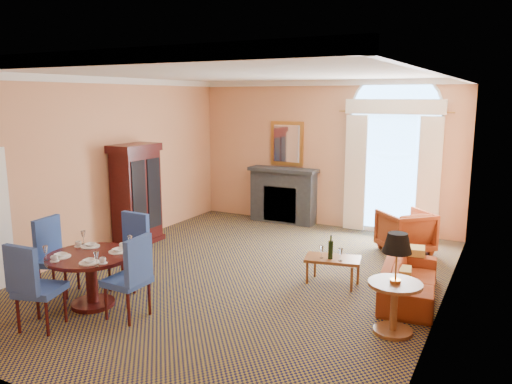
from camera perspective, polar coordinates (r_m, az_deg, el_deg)
The scene contains 12 objects.
ground at distance 8.15m, azimuth -1.66°, elevation -9.60°, with size 7.50×7.50×0.00m, color #121339.
room_envelope at distance 8.24m, azimuth 0.39°, elevation 8.50°, with size 6.04×7.52×3.45m.
armoire at distance 9.96m, azimuth -13.50°, elevation -0.47°, with size 0.56×1.00×1.96m.
dining_table at distance 7.25m, azimuth -18.36°, elevation -8.20°, with size 1.17×1.17×0.94m.
dining_chair_north at distance 7.82m, azimuth -14.06°, elevation -5.91°, with size 0.61×0.61×1.12m.
dining_chair_south at distance 6.73m, azimuth -24.26°, elevation -9.35°, with size 0.62×0.62×1.12m.
dining_chair_east at distance 6.65m, azimuth -13.94°, elevation -8.91°, with size 0.53×0.52×1.12m.
dining_chair_west at distance 7.91m, azimuth -22.19°, elevation -6.22°, with size 0.65×0.65×1.12m.
sofa at distance 7.60m, azimuth 17.13°, elevation -9.52°, with size 1.83×0.71×0.53m, color #933C1A.
armchair at distance 9.67m, azimuth 16.70°, elevation -4.33°, with size 0.84×0.86×0.79m, color #933C1A.
coffee_table at distance 7.78m, azimuth 8.74°, elevation -7.57°, with size 0.92×0.64×0.79m.
side_table at distance 6.28m, azimuth 15.69°, elevation -8.88°, with size 0.65×0.65×1.24m.
Camera 1 is at (3.77, -6.65, 2.85)m, focal length 35.00 mm.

